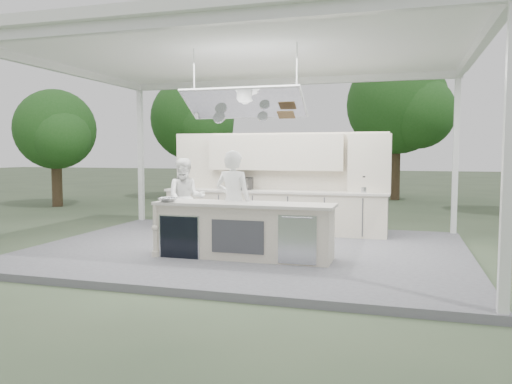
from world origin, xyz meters
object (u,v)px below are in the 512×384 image
(back_counter, at_px, (274,211))
(head_chef, at_px, (233,202))
(demo_island, at_px, (243,230))
(sous_chef, at_px, (186,198))

(back_counter, height_order, head_chef, head_chef)
(demo_island, bearing_deg, back_counter, 93.63)
(demo_island, distance_m, sous_chef, 2.37)
(demo_island, xyz_separation_m, sous_chef, (-1.76, 1.55, 0.37))
(back_counter, bearing_deg, sous_chef, -141.43)
(demo_island, distance_m, back_counter, 2.82)
(back_counter, relative_size, sous_chef, 3.02)
(demo_island, height_order, sous_chef, sous_chef)
(back_counter, xyz_separation_m, sous_chef, (-1.58, -1.26, 0.36))
(sous_chef, bearing_deg, back_counter, 15.60)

